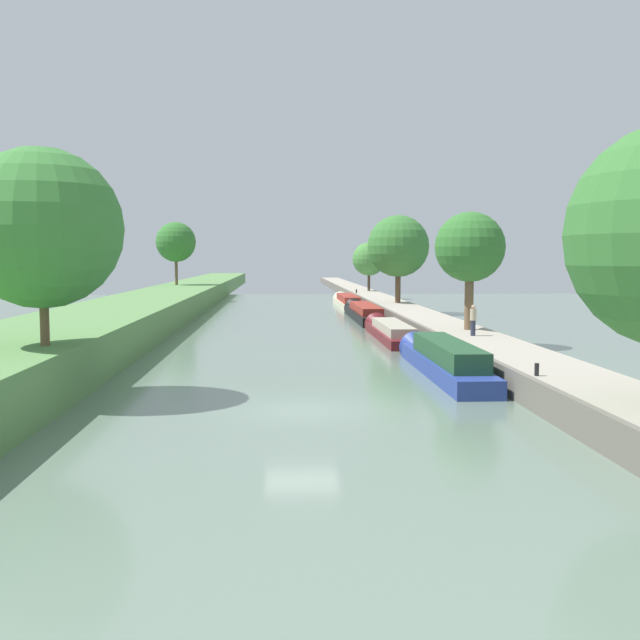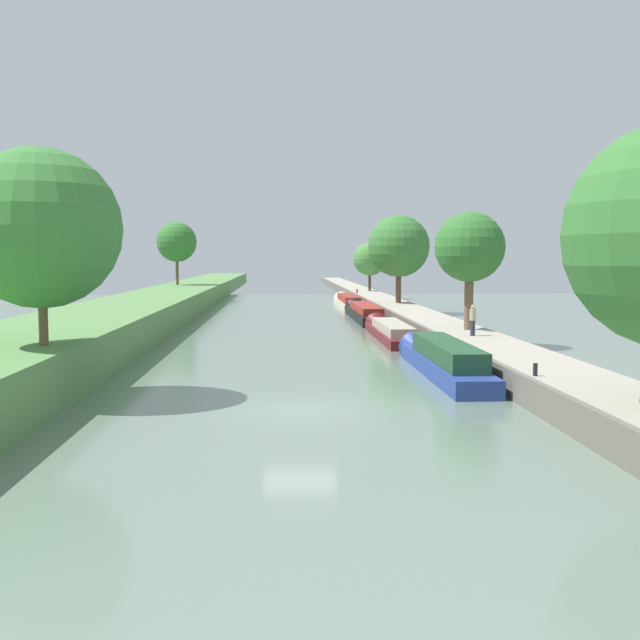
% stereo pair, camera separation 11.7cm
% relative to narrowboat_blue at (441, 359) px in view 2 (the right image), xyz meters
% --- Properties ---
extents(ground_plane, '(160.00, 160.00, 0.00)m').
position_rel_narrowboat_blue_xyz_m(ground_plane, '(-6.57, -7.74, -0.64)').
color(ground_plane, slate).
extents(right_towpath, '(3.47, 260.00, 1.05)m').
position_rel_narrowboat_blue_xyz_m(right_towpath, '(3.17, -7.74, -0.12)').
color(right_towpath, '#A89E8E').
rests_on(right_towpath, ground_plane).
extents(stone_quay, '(0.25, 260.00, 1.10)m').
position_rel_narrowboat_blue_xyz_m(stone_quay, '(1.30, -7.74, -0.09)').
color(stone_quay, '#6B665B').
rests_on(stone_quay, ground_plane).
extents(narrowboat_blue, '(1.84, 13.22, 2.07)m').
position_rel_narrowboat_blue_xyz_m(narrowboat_blue, '(0.00, 0.00, 0.00)').
color(narrowboat_blue, '#283D93').
rests_on(narrowboat_blue, ground_plane).
extents(narrowboat_maroon, '(1.88, 13.47, 1.79)m').
position_rel_narrowboat_blue_xyz_m(narrowboat_maroon, '(-0.19, 14.76, -0.19)').
color(narrowboat_maroon, maroon).
rests_on(narrowboat_maroon, ground_plane).
extents(narrowboat_black, '(2.00, 16.40, 1.91)m').
position_rel_narrowboat_blue_xyz_m(narrowboat_black, '(-0.18, 29.80, -0.10)').
color(narrowboat_black, black).
rests_on(narrowboat_black, ground_plane).
extents(narrowboat_cream, '(1.96, 16.35, 1.91)m').
position_rel_narrowboat_blue_xyz_m(narrowboat_cream, '(-0.12, 46.21, -0.12)').
color(narrowboat_cream, beige).
rests_on(narrowboat_cream, ground_plane).
extents(tree_rightbank_midnear, '(4.03, 4.03, 6.79)m').
position_rel_narrowboat_blue_xyz_m(tree_rightbank_midnear, '(3.62, 9.35, 5.14)').
color(tree_rightbank_midnear, brown).
rests_on(tree_rightbank_midnear, right_towpath).
extents(tree_rightbank_midfar, '(5.65, 5.65, 8.05)m').
position_rel_narrowboat_blue_xyz_m(tree_rightbank_midfar, '(3.55, 34.64, 5.61)').
color(tree_rightbank_midfar, brown).
rests_on(tree_rightbank_midfar, right_towpath).
extents(tree_rightbank_far, '(4.16, 4.16, 6.09)m').
position_rel_narrowboat_blue_xyz_m(tree_rightbank_far, '(3.86, 59.31, 4.40)').
color(tree_rightbank_far, '#4C3828').
rests_on(tree_rightbank_far, right_towpath).
extents(tree_leftbank_downstream, '(4.69, 4.69, 7.39)m').
position_rel_narrowboat_blue_xyz_m(tree_leftbank_downstream, '(-19.50, 54.94, 6.40)').
color(tree_leftbank_downstream, brown).
rests_on(tree_leftbank_downstream, left_grassy_bank).
extents(tree_leftbank_upstream, '(5.78, 5.78, 7.13)m').
position_rel_narrowboat_blue_xyz_m(tree_leftbank_upstream, '(-15.82, -5.46, 5.61)').
color(tree_leftbank_upstream, brown).
rests_on(tree_leftbank_upstream, left_grassy_bank).
extents(person_walking, '(0.34, 0.34, 1.66)m').
position_rel_narrowboat_blue_xyz_m(person_walking, '(2.99, 6.01, 1.28)').
color(person_walking, '#282D42').
rests_on(person_walking, right_towpath).
extents(mooring_bollard_near, '(0.16, 0.16, 0.45)m').
position_rel_narrowboat_blue_xyz_m(mooring_bollard_near, '(1.73, -7.31, 0.63)').
color(mooring_bollard_near, black).
rests_on(mooring_bollard_near, right_towpath).
extents(mooring_bollard_far, '(0.16, 0.16, 0.45)m').
position_rel_narrowboat_blue_xyz_m(mooring_bollard_far, '(1.73, 53.97, 0.63)').
color(mooring_bollard_far, black).
rests_on(mooring_bollard_far, right_towpath).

